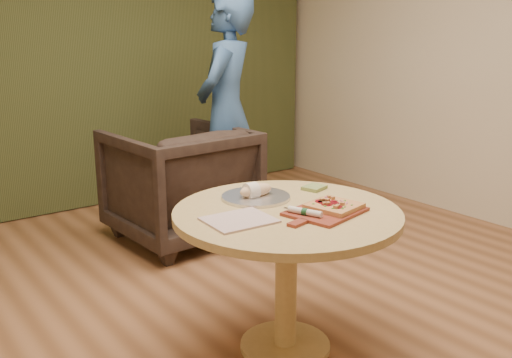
{
  "coord_description": "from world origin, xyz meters",
  "views": [
    {
      "loc": [
        -1.86,
        -2.13,
        1.6
      ],
      "look_at": [
        -0.08,
        0.25,
        0.82
      ],
      "focal_mm": 40.0,
      "sensor_mm": 36.0,
      "label": 1
    }
  ],
  "objects": [
    {
      "name": "pedestal_table",
      "position": [
        -0.16,
        -0.11,
        0.61
      ],
      "size": [
        1.11,
        1.11,
        0.75
      ],
      "rotation": [
        0.0,
        0.0,
        -0.04
      ],
      "color": "tan",
      "rests_on": "ground"
    },
    {
      "name": "room_shell",
      "position": [
        0.0,
        0.0,
        1.4
      ],
      "size": [
        5.04,
        6.04,
        2.84
      ],
      "color": "#99633D",
      "rests_on": "ground"
    },
    {
      "name": "bread_roll",
      "position": [
        -0.17,
        0.14,
        0.79
      ],
      "size": [
        0.19,
        0.09,
        0.09
      ],
      "color": "#E7BF8D",
      "rests_on": "serving_tray"
    },
    {
      "name": "armchair",
      "position": [
        0.21,
        1.62,
        0.49
      ],
      "size": [
        0.99,
        0.94,
        0.97
      ],
      "primitive_type": "imported",
      "rotation": [
        0.0,
        0.0,
        3.19
      ],
      "color": "black",
      "rests_on": "ground"
    },
    {
      "name": "curtain",
      "position": [
        0.0,
        2.9,
        1.4
      ],
      "size": [
        4.8,
        0.14,
        2.78
      ],
      "primitive_type": "cube",
      "color": "#303719",
      "rests_on": "ground"
    },
    {
      "name": "cutlery_roll",
      "position": [
        -0.17,
        -0.25,
        0.78
      ],
      "size": [
        0.09,
        0.19,
        0.03
      ],
      "rotation": [
        0.0,
        0.0,
        0.37
      ],
      "color": "silver",
      "rests_on": "pizza_paddle"
    },
    {
      "name": "flatbread_pizza",
      "position": [
        0.01,
        -0.26,
        0.78
      ],
      "size": [
        0.26,
        0.26,
        0.04
      ],
      "rotation": [
        0.0,
        0.0,
        0.22
      ],
      "color": "tan",
      "rests_on": "pizza_paddle"
    },
    {
      "name": "pizza_paddle",
      "position": [
        -0.06,
        -0.26,
        0.76
      ],
      "size": [
        0.47,
        0.35,
        0.01
      ],
      "rotation": [
        0.0,
        0.0,
        0.22
      ],
      "color": "maroon",
      "rests_on": "pedestal_table"
    },
    {
      "name": "serving_tray",
      "position": [
        -0.16,
        0.14,
        0.76
      ],
      "size": [
        0.36,
        0.36,
        0.02
      ],
      "color": "silver",
      "rests_on": "pedestal_table"
    },
    {
      "name": "newspaper",
      "position": [
        -0.44,
        -0.1,
        0.76
      ],
      "size": [
        0.32,
        0.27,
        0.01
      ],
      "primitive_type": "cube",
      "rotation": [
        0.0,
        0.0,
        -0.07
      ],
      "color": "white",
      "rests_on": "pedestal_table"
    },
    {
      "name": "green_packet",
      "position": [
        0.19,
        0.08,
        0.76
      ],
      "size": [
        0.14,
        0.13,
        0.02
      ],
      "primitive_type": "cube",
      "rotation": [
        0.0,
        0.0,
        0.28
      ],
      "color": "#5A6D31",
      "rests_on": "pedestal_table"
    },
    {
      "name": "person_standing",
      "position": [
        0.68,
        1.67,
        0.94
      ],
      "size": [
        0.82,
        0.77,
        1.89
      ],
      "primitive_type": "imported",
      "rotation": [
        0.0,
        0.0,
        3.77
      ],
      "color": "#30517E",
      "rests_on": "ground"
    }
  ]
}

